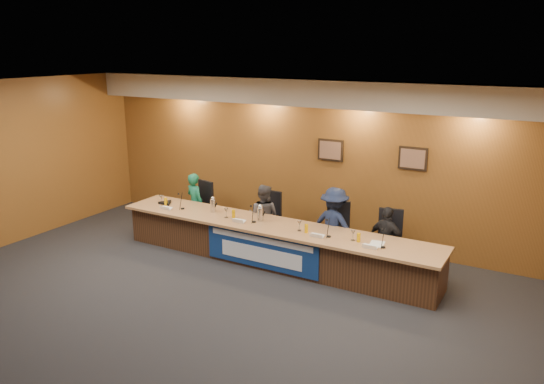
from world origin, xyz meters
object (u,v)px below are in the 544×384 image
Objects in this scene: dais_body at (273,244)px; carafe_mid at (260,214)px; panelist_a at (195,204)px; speakerphone at (166,203)px; panelist_d at (387,241)px; banner at (261,250)px; panelist_c at (334,226)px; office_chair_d at (388,245)px; panelist_b at (263,217)px; office_chair_c at (336,236)px; carafe_left at (213,206)px; office_chair_a at (198,210)px; office_chair_b at (266,223)px.

carafe_mid is (-0.27, 0.02, 0.52)m from dais_body.
panelist_a is 0.65m from speakerphone.
carafe_mid is at bearing 26.92° from panelist_d.
dais_body is 0.42m from banner.
panelist_c is (0.94, 0.56, 0.35)m from dais_body.
panelist_a is at bearing 170.18° from office_chair_d.
dais_body is 2.48m from speakerphone.
office_chair_c is (1.47, 0.10, -0.15)m from panelist_b.
panelist_c reaches higher than carafe_mid.
carafe_left is at bearing 165.55° from panelist_a.
speakerphone is at bearing 16.46° from panelist_c.
dais_body is 12.50× the size of office_chair_d.
carafe_mid is at bearing -165.93° from office_chair_c.
panelist_c is 2.92× the size of office_chair_a.
panelist_a is at bearing 63.83° from speakerphone.
panelist_d is at bearing 173.23° from panelist_b.
panelist_c is at bearing 11.28° from office_chair_a.
panelist_d is 2.49× the size of office_chair_d.
dais_body is at bearing -4.75° from carafe_mid.
panelist_d reaches higher than carafe_mid.
office_chair_c is (3.10, 0.10, -0.17)m from panelist_a.
office_chair_d is at bearing 19.05° from dais_body.
panelist_a is 1.65m from office_chair_b.
office_chair_b is at bearing -96.77° from panelist_b.
office_chair_d is 1.50× the size of speakerphone.
office_chair_a is (-2.16, 1.08, 0.10)m from banner.
office_chair_c is at bearing 177.13° from panelist_b.
carafe_mid reaches higher than banner.
carafe_mid is 0.77× the size of speakerphone.
office_chair_a is at bearing 162.98° from dais_body.
office_chair_d is at bearing 0.33° from office_chair_b.
panelist_d reaches higher than office_chair_b.
carafe_mid reaches higher than office_chair_d.
office_chair_c is at bearing 168.78° from office_chair_d.
speakerphone is at bearing 81.75° from panelist_a.
panelist_d is at bearing 7.49° from speakerphone.
panelist_b is 5.02× the size of carafe_left.
banner is 0.71m from carafe_mid.
panelist_b is at bearing -89.67° from office_chair_b.
office_chair_a is 3.10m from office_chair_c.
office_chair_d is (1.91, 0.66, 0.13)m from dais_body.
office_chair_d is 1.90× the size of carafe_left.
office_chair_d is (4.07, 0.00, 0.00)m from office_chair_a.
carafe_mid is (-1.21, -0.54, 0.17)m from panelist_c.
dais_body is at bearing 37.59° from panelist_c.
panelist_d reaches higher than office_chair_a.
speakerphone is (-1.13, -0.04, -0.10)m from carafe_left.
office_chair_b is (0.00, 0.10, -0.15)m from panelist_b.
office_chair_c is at bearing -83.14° from panelist_c.
office_chair_d is at bearing 8.78° from speakerphone.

